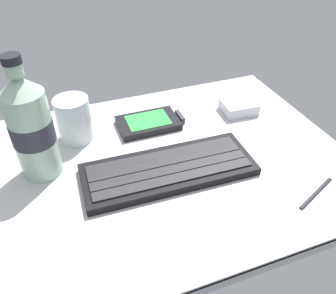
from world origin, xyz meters
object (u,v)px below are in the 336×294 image
object	(u,v)px
keyboard	(169,169)
juice_cup	(74,121)
handheld_device	(151,122)
charger_block	(239,107)
stylus_pen	(317,192)
water_bottle	(31,127)

from	to	relation	value
keyboard	juice_cup	distance (cm)	20.42
handheld_device	juice_cup	xyz separation A→B (cm)	(-14.67, 0.89, 3.18)
handheld_device	charger_block	size ratio (longest dim) A/B	1.83
charger_block	stylus_pen	size ratio (longest dim) A/B	0.74
stylus_pen	keyboard	bearing A→B (deg)	124.48
keyboard	charger_block	world-z (taller)	charger_block
water_bottle	stylus_pen	world-z (taller)	water_bottle
water_bottle	stylus_pen	bearing A→B (deg)	-27.35
water_bottle	keyboard	bearing A→B (deg)	-21.81
handheld_device	stylus_pen	size ratio (longest dim) A/B	1.35
juice_cup	stylus_pen	world-z (taller)	juice_cup
handheld_device	juice_cup	distance (cm)	15.04
stylus_pen	charger_block	bearing A→B (deg)	65.60
handheld_device	water_bottle	distance (cm)	24.01
stylus_pen	water_bottle	bearing A→B (deg)	129.42
water_bottle	stylus_pen	size ratio (longest dim) A/B	2.19
juice_cup	water_bottle	size ratio (longest dim) A/B	0.41
handheld_device	juice_cup	bearing A→B (deg)	176.51
keyboard	water_bottle	world-z (taller)	water_bottle
charger_block	stylus_pen	distance (cm)	25.77
keyboard	water_bottle	xyz separation A→B (cm)	(-19.84, 7.94, 8.20)
keyboard	water_bottle	size ratio (longest dim) A/B	1.41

